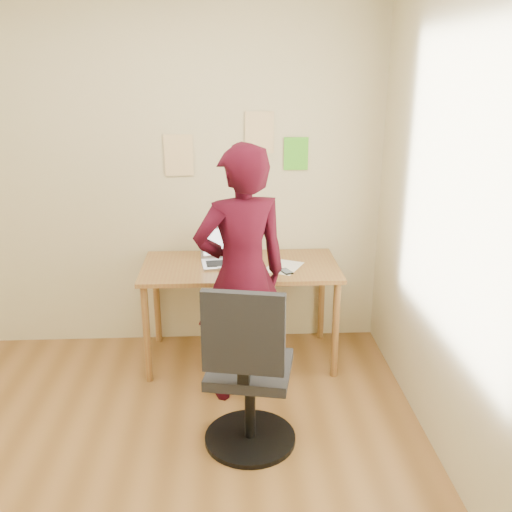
{
  "coord_description": "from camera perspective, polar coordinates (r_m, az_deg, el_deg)",
  "views": [
    {
      "loc": [
        0.59,
        -2.47,
        2.1
      ],
      "look_at": [
        0.76,
        0.95,
        0.95
      ],
      "focal_mm": 40.0,
      "sensor_mm": 36.0,
      "label": 1
    }
  ],
  "objects": [
    {
      "name": "office_chair",
      "position": [
        3.23,
        -0.8,
        -12.34
      ],
      "size": [
        0.53,
        0.55,
        1.03
      ],
      "rotation": [
        0.0,
        0.0,
        -0.2
      ],
      "color": "black",
      "rests_on": "ground"
    },
    {
      "name": "room",
      "position": [
        2.65,
        -15.59,
        1.42
      ],
      "size": [
        3.58,
        3.58,
        2.78
      ],
      "color": "brown",
      "rests_on": "ground"
    },
    {
      "name": "person",
      "position": [
        3.6,
        -1.44,
        -1.96
      ],
      "size": [
        0.7,
        0.56,
        1.68
      ],
      "primitive_type": "imported",
      "rotation": [
        0.0,
        0.0,
        3.44
      ],
      "color": "#350713",
      "rests_on": "ground"
    },
    {
      "name": "wall_note_left",
      "position": [
        4.27,
        -7.74,
        9.95
      ],
      "size": [
        0.21,
        0.0,
        0.3
      ],
      "primitive_type": "cube",
      "color": "#E9C48B",
      "rests_on": "room"
    },
    {
      "name": "wall_note_mid",
      "position": [
        4.24,
        0.34,
        12.24
      ],
      "size": [
        0.21,
        0.0,
        0.3
      ],
      "primitive_type": "cube",
      "color": "#E9C48B",
      "rests_on": "room"
    },
    {
      "name": "laptop",
      "position": [
        4.13,
        -3.14,
        0.05
      ],
      "size": [
        0.37,
        0.34,
        0.24
      ],
      "rotation": [
        0.0,
        0.0,
        0.12
      ],
      "color": "silver",
      "rests_on": "desk"
    },
    {
      "name": "paper_sheet",
      "position": [
        4.04,
        2.76,
        -1.1
      ],
      "size": [
        0.32,
        0.36,
        0.0
      ],
      "primitive_type": "cube",
      "rotation": [
        0.0,
        0.0,
        -0.47
      ],
      "color": "white",
      "rests_on": "desk"
    },
    {
      "name": "desk",
      "position": [
        4.11,
        -1.57,
        -2.04
      ],
      "size": [
        1.4,
        0.7,
        0.74
      ],
      "color": "olive",
      "rests_on": "ground"
    },
    {
      "name": "phone",
      "position": [
        3.95,
        3.02,
        -1.55
      ],
      "size": [
        0.1,
        0.13,
        0.01
      ],
      "rotation": [
        0.0,
        0.0,
        0.37
      ],
      "color": "black",
      "rests_on": "desk"
    },
    {
      "name": "wall_note_right",
      "position": [
        4.28,
        4.02,
        10.17
      ],
      "size": [
        0.18,
        0.0,
        0.24
      ],
      "primitive_type": "cube",
      "color": "#52C42C",
      "rests_on": "room"
    }
  ]
}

